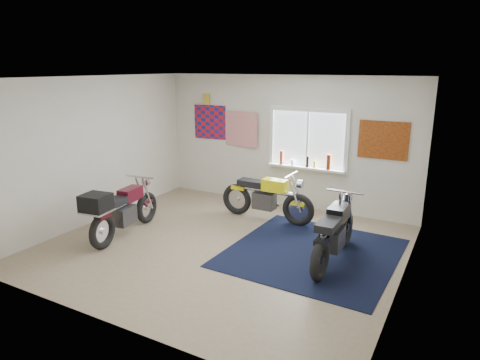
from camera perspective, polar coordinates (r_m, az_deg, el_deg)
The scene contains 10 objects.
ground at distance 7.12m, azimuth -2.22°, elevation -8.79°, with size 5.50×5.50×0.00m, color #9E896B.
room_shell at distance 6.63m, azimuth -2.37°, elevation 4.29°, with size 5.50×5.50×5.50m.
navy_rug at distance 6.97m, azimuth 9.61°, elevation -9.51°, with size 2.50×2.60×0.01m, color black.
window_assembly at distance 8.67m, azimuth 9.00°, elevation 4.85°, with size 1.66×0.17×1.26m.
oil_bottles at distance 8.65m, azimuth 9.19°, elevation 2.52°, with size 1.08×0.09×0.30m.
flag_display at distance 9.65m, azimuth -4.51°, elevation 10.68°, with size 1.60×0.10×1.17m.
triumph_poster at distance 8.29m, azimuth 18.57°, elevation 5.05°, with size 0.90×0.03×0.70m, color #A54C14.
yellow_triumph at distance 8.17m, azimuth 3.51°, elevation -2.44°, with size 1.92×0.58×0.97m.
black_chrome_bike at distance 6.58m, azimuth 12.41°, elevation -7.12°, with size 0.59×1.93×0.99m.
maroon_tourer at distance 7.56m, azimuth -15.71°, elevation -3.90°, with size 0.67×1.88×0.95m.
Camera 1 is at (3.37, -5.58, 2.88)m, focal length 32.00 mm.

